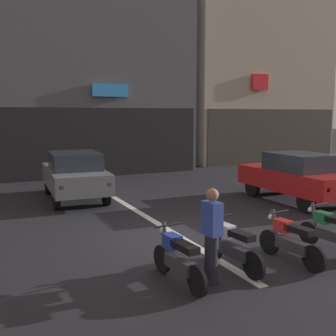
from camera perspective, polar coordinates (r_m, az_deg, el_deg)
The scene contains 11 objects.
ground_plane at distance 9.60m, azimuth 2.03°, elevation -9.98°, with size 120.00×120.00×0.00m, color #232328.
lane_centre_line at distance 15.01m, azimuth -8.65°, elevation -3.57°, with size 0.20×18.00×0.01m, color silver.
building_mid_block at distance 23.38m, azimuth -12.88°, elevation 16.07°, with size 10.15×8.95×12.82m.
building_far_right at distance 27.78m, azimuth 10.15°, elevation 12.86°, with size 9.66×7.47×10.97m.
car_grey_crossing_near at distance 13.99m, azimuth -13.15°, elevation -0.84°, with size 2.00×4.20×1.64m.
car_red_parked_kerbside at distance 13.93m, azimuth 17.88°, elevation -1.05°, with size 1.79×4.11×1.64m.
motorcycle_blue_row_leftmost at distance 7.05m, azimuth 1.42°, elevation -12.69°, with size 0.55×1.67×0.98m.
motorcycle_white_row_left_mid at distance 7.76m, azimuth 9.11°, elevation -10.85°, with size 0.55×1.67×0.98m.
motorcycle_red_row_centre at distance 8.33m, azimuth 17.01°, elevation -9.80°, with size 0.55×1.67×0.98m.
motorcycle_green_row_right_mid at distance 9.25m, azimuth 22.10°, elevation -8.28°, with size 0.55×1.67×0.98m.
person_by_motorcycles at distance 6.98m, azimuth 6.24°, elevation -9.50°, with size 0.25×0.38×1.67m.
Camera 1 is at (-4.25, -8.10, 2.91)m, focal length 42.76 mm.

